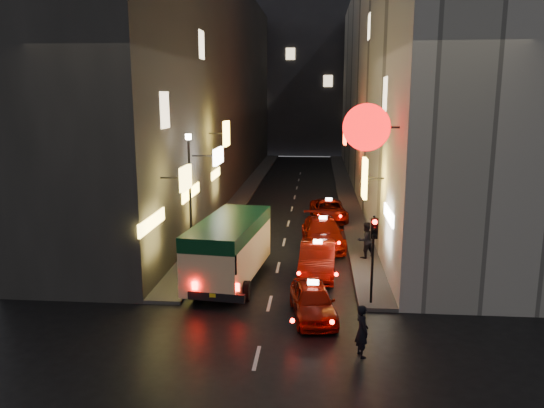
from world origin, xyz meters
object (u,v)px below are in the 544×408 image
(traffic_light, at_px, (374,241))
(taxi_near, at_px, (313,298))
(minibus, at_px, (230,243))
(pedestrian_crossing, at_px, (362,327))
(lamp_post, at_px, (190,190))

(traffic_light, bearing_deg, taxi_near, -153.50)
(minibus, distance_m, pedestrian_crossing, 8.32)
(minibus, xyz_separation_m, pedestrian_crossing, (5.27, -6.39, -0.82))
(minibus, bearing_deg, traffic_light, -21.49)
(minibus, height_order, taxi_near, minibus)
(minibus, xyz_separation_m, traffic_light, (5.97, -2.35, 0.90))
(minibus, height_order, pedestrian_crossing, minibus)
(pedestrian_crossing, distance_m, traffic_light, 4.45)
(pedestrian_crossing, bearing_deg, traffic_light, -28.80)
(taxi_near, xyz_separation_m, pedestrian_crossing, (1.58, -2.91, 0.22))
(taxi_near, height_order, traffic_light, traffic_light)
(taxi_near, relative_size, pedestrian_crossing, 2.54)
(taxi_near, xyz_separation_m, lamp_post, (-5.92, 5.66, 2.98))
(minibus, distance_m, lamp_post, 3.67)
(traffic_light, height_order, lamp_post, lamp_post)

